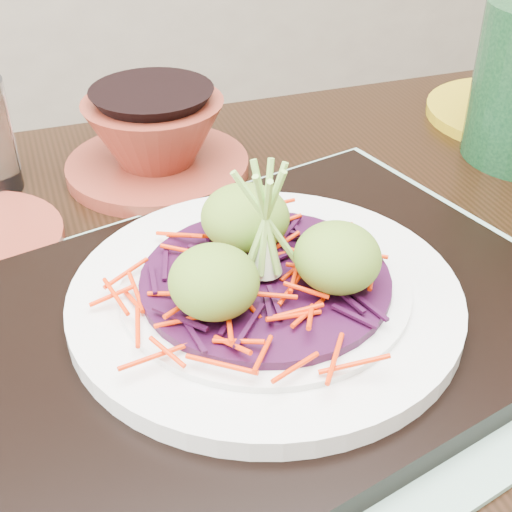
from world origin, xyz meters
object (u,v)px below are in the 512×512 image
object	(u,v)px
terracotta_bowl_set	(156,141)
dining_table	(247,403)
white_plate	(265,296)
serving_tray	(265,316)

from	to	relation	value
terracotta_bowl_set	dining_table	bearing A→B (deg)	-86.26
terracotta_bowl_set	white_plate	bearing A→B (deg)	-85.17
dining_table	terracotta_bowl_set	distance (m)	0.27
white_plate	terracotta_bowl_set	xyz separation A→B (m)	(-0.02, 0.26, 0.00)
serving_tray	white_plate	size ratio (longest dim) A/B	1.54
dining_table	serving_tray	size ratio (longest dim) A/B	2.78
white_plate	terracotta_bowl_set	distance (m)	0.26
dining_table	white_plate	size ratio (longest dim) A/B	4.27
serving_tray	white_plate	bearing A→B (deg)	-41.11
dining_table	white_plate	distance (m)	0.13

